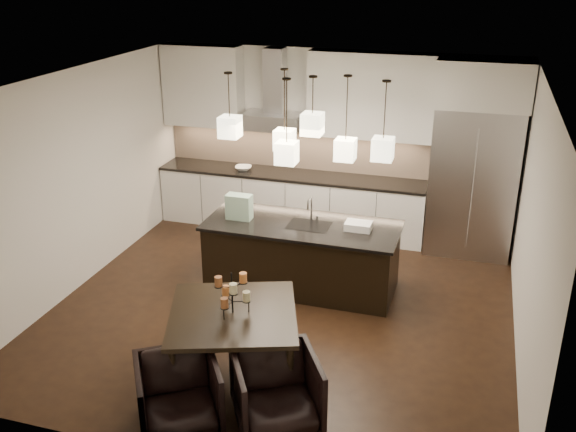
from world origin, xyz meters
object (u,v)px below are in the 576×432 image
(refrigerator, at_px, (473,182))
(armchair_right, at_px, (277,391))
(armchair_left, at_px, (179,395))
(island_body, at_px, (302,257))
(dining_table, at_px, (234,344))

(refrigerator, xyz_separation_m, armchair_right, (-1.53, -4.44, -0.72))
(armchair_left, bearing_deg, armchair_right, -13.46)
(refrigerator, xyz_separation_m, island_body, (-2.03, -1.77, -0.65))
(dining_table, distance_m, armchair_left, 0.90)
(island_body, xyz_separation_m, armchair_left, (-0.34, -2.96, -0.08))
(armchair_left, height_order, armchair_right, armchair_right)
(dining_table, relative_size, armchair_left, 1.66)
(refrigerator, bearing_deg, island_body, -138.92)
(island_body, bearing_deg, dining_table, -93.44)
(island_body, distance_m, armchair_left, 2.98)
(refrigerator, relative_size, island_body, 0.89)
(dining_table, height_order, armchair_left, dining_table)
(armchair_left, distance_m, armchair_right, 0.90)
(refrigerator, bearing_deg, armchair_right, -109.05)
(island_body, bearing_deg, armchair_right, -78.94)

